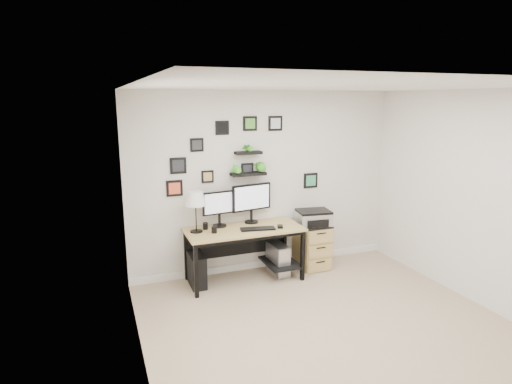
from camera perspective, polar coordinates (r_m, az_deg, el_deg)
name	(u,v)px	position (r m, az deg, el deg)	size (l,w,h in m)	color
room	(266,263)	(6.56, 1.28, -9.44)	(4.00, 4.00, 4.00)	tan
desk	(246,236)	(5.94, -1.37, -5.89)	(1.60, 0.70, 0.75)	tan
monitor_left	(219,206)	(5.88, -4.91, -1.89)	(0.49, 0.21, 0.50)	black
monitor_right	(252,200)	(6.04, -0.60, -1.06)	(0.60, 0.22, 0.56)	black
keyboard	(258,229)	(5.80, 0.24, -4.93)	(0.47, 0.15, 0.02)	black
mouse	(280,226)	(5.90, 3.23, -4.61)	(0.07, 0.11, 0.03)	black
table_lamp	(196,199)	(5.64, -8.07, -1.00)	(0.27, 0.27, 0.55)	black
mug	(214,230)	(5.68, -5.60, -5.05)	(0.07, 0.07, 0.08)	black
pen_cup	(205,226)	(5.85, -6.76, -4.53)	(0.07, 0.07, 0.09)	black
pc_tower_black	(197,270)	(5.93, -7.92, -10.23)	(0.20, 0.44, 0.44)	black
pc_tower_grey	(278,259)	(6.25, 2.96, -8.91)	(0.21, 0.45, 0.44)	gray
file_cabinet	(312,245)	(6.50, 7.50, -7.07)	(0.43, 0.53, 0.67)	tan
printer	(314,217)	(6.34, 7.69, -3.38)	(0.52, 0.44, 0.21)	silver
wall_decor	(245,159)	(5.98, -1.51, 4.36)	(2.28, 0.18, 1.09)	black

